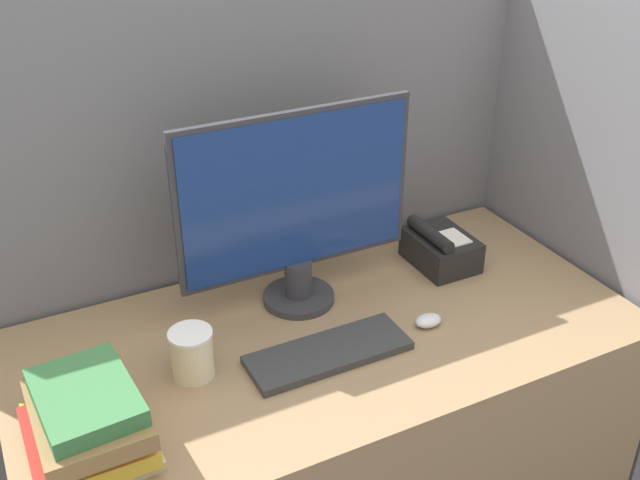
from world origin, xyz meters
name	(u,v)px	position (x,y,z in m)	size (l,w,h in m)	color
cubicle_panel_rear	(262,248)	(0.00, 0.79, 0.76)	(1.93, 0.04, 1.52)	slate
cubicle_panel_right	(568,244)	(0.80, 0.40, 0.76)	(0.04, 0.81, 1.52)	slate
desk	(327,442)	(0.00, 0.37, 0.37)	(1.53, 0.75, 0.74)	#937551
monitor	(297,210)	(-0.01, 0.53, 1.00)	(0.61, 0.19, 0.52)	#333338
keyboard	(328,353)	(-0.04, 0.29, 0.75)	(0.39, 0.14, 0.02)	#333333
mouse	(428,321)	(0.23, 0.28, 0.75)	(0.07, 0.05, 0.03)	silver
coffee_cup	(192,354)	(-0.35, 0.37, 0.80)	(0.10, 0.10, 0.12)	beige
book_stack	(88,422)	(-0.60, 0.23, 0.81)	(0.24, 0.30, 0.16)	#C6B78C
desk_telephone	(440,248)	(0.43, 0.52, 0.79)	(0.15, 0.20, 0.13)	black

